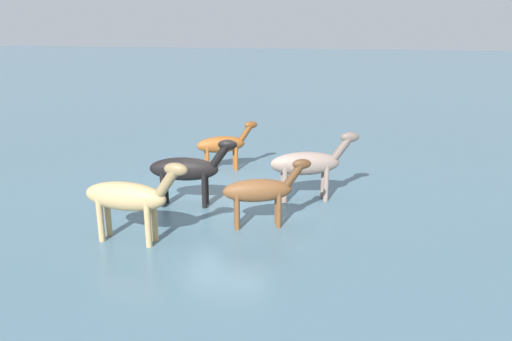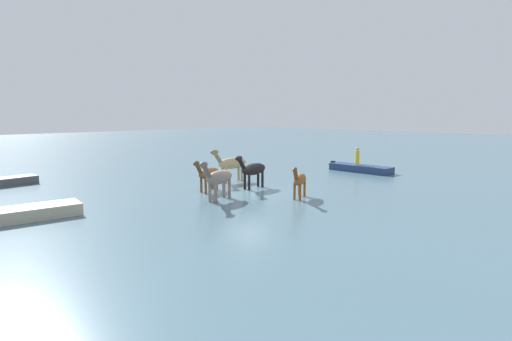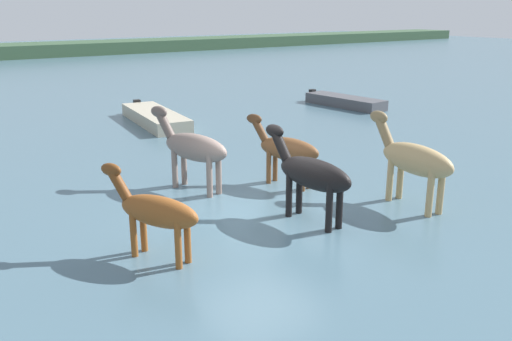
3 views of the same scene
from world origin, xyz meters
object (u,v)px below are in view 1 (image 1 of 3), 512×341
object	(u,v)px
horse_lead	(308,164)
horse_gray_outer	(129,197)
horse_dun_straggler	(223,144)
horse_dark_mare	(261,191)
horse_rear_stallion	(187,169)

from	to	relation	value
horse_lead	horse_gray_outer	distance (m)	5.36
horse_dun_straggler	horse_dark_mare	world-z (taller)	horse_dark_mare
horse_dun_straggler	horse_gray_outer	size ratio (longest dim) A/B	0.79
horse_gray_outer	horse_dun_straggler	bearing A→B (deg)	86.97
horse_rear_stallion	horse_lead	size ratio (longest dim) A/B	0.97
horse_dark_mare	horse_lead	xyz separation A→B (m)	(-2.16, 1.06, 0.14)
horse_dun_straggler	horse_dark_mare	distance (m)	5.12
horse_dun_straggler	horse_gray_outer	bearing A→B (deg)	-123.59
horse_dun_straggler	horse_gray_outer	distance (m)	6.16
horse_dun_straggler	horse_lead	world-z (taller)	horse_lead
horse_lead	horse_gray_outer	xyz separation A→B (m)	(3.58, -3.99, 0.02)
horse_rear_stallion	horse_gray_outer	distance (m)	2.64
horse_dark_mare	horse_gray_outer	distance (m)	3.26
horse_rear_stallion	horse_gray_outer	size ratio (longest dim) A/B	0.95
horse_rear_stallion	horse_dark_mare	bearing A→B (deg)	-31.87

